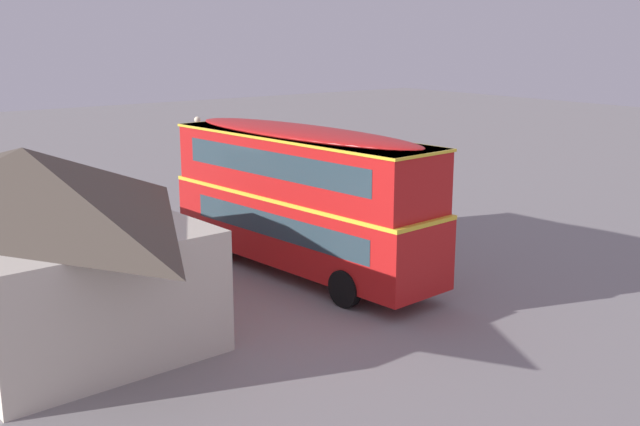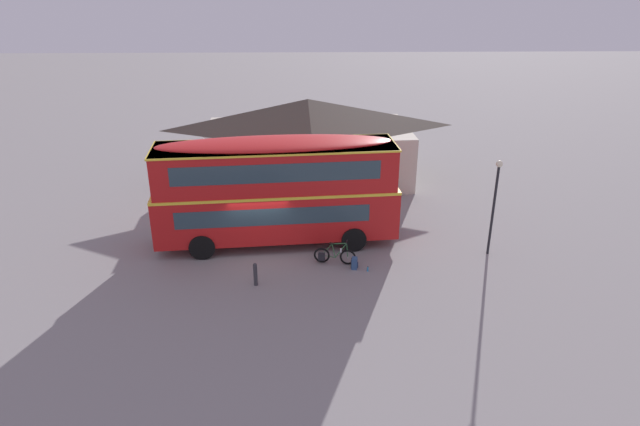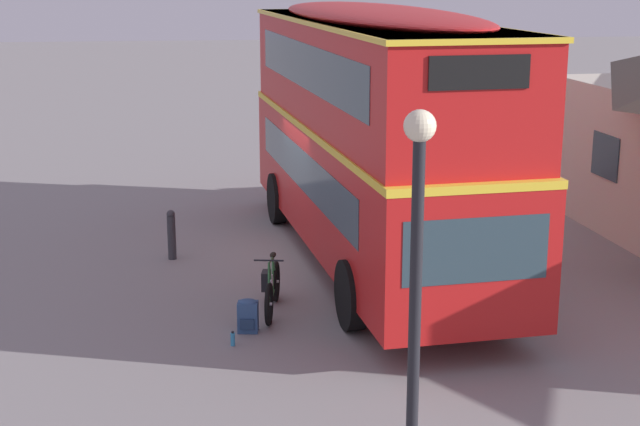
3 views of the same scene
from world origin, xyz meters
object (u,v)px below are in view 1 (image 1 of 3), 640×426
touring_bicycle (308,236)px  backpack_on_ground (304,232)px  kerb_bollard (400,244)px  water_bottle_blue_sports (301,233)px  double_decker_bus (301,193)px  street_lamp (199,154)px

touring_bicycle → backpack_on_ground: touring_bicycle is taller
kerb_bollard → water_bottle_blue_sports: bearing=12.3°
double_decker_bus → touring_bicycle: 3.88m
water_bottle_blue_sports → kerb_bollard: 4.61m
double_decker_bus → kerb_bollard: bearing=-100.7°
double_decker_bus → water_bottle_blue_sports: double_decker_bus is taller
touring_bicycle → kerb_bollard: size_ratio=1.82×
double_decker_bus → street_lamp: 9.22m
water_bottle_blue_sports → backpack_on_ground: bearing=154.1°
backpack_on_ground → water_bottle_blue_sports: size_ratio=2.36×
kerb_bollard → double_decker_bus: bearing=79.3°
double_decker_bus → backpack_on_ground: bearing=-37.3°
street_lamp → kerb_bollard: size_ratio=4.36×
touring_bicycle → backpack_on_ground: (0.86, -0.43, -0.10)m
backpack_on_ground → kerb_bollard: (-3.96, -1.23, 0.23)m
backpack_on_ground → street_lamp: bearing=11.4°
touring_bicycle → backpack_on_ground: 0.97m
kerb_bollard → backpack_on_ground: bearing=17.3°
double_decker_bus → backpack_on_ground: (3.25, -2.48, -2.37)m
double_decker_bus → street_lamp: double_decker_bus is taller
backpack_on_ground → kerb_bollard: 4.15m
double_decker_bus → water_bottle_blue_sports: size_ratio=47.86×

